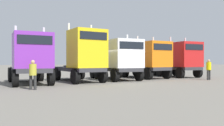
% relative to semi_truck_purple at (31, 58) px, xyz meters
% --- Properties ---
extents(ground, '(200.00, 200.00, 0.00)m').
position_rel_semi_truck_purple_xyz_m(ground, '(7.11, -1.04, -1.81)').
color(ground, slate).
extents(semi_truck_purple, '(2.86, 6.41, 4.07)m').
position_rel_semi_truck_purple_xyz_m(semi_truck_purple, '(0.00, 0.00, 0.00)').
color(semi_truck_purple, '#333338').
rests_on(semi_truck_purple, ground).
extents(semi_truck_yellow, '(2.76, 6.49, 4.54)m').
position_rel_semi_truck_purple_xyz_m(semi_truck_yellow, '(3.84, -0.02, 0.21)').
color(semi_truck_yellow, '#333338').
rests_on(semi_truck_yellow, ground).
extents(semi_truck_white, '(2.98, 6.27, 3.98)m').
position_rel_semi_truck_purple_xyz_m(semi_truck_white, '(7.30, 0.08, -0.05)').
color(semi_truck_white, '#333338').
rests_on(semi_truck_white, ground).
extents(semi_truck_orange, '(2.62, 6.10, 4.00)m').
position_rel_semi_truck_purple_xyz_m(semi_truck_orange, '(10.85, 0.71, -0.03)').
color(semi_truck_orange, '#333338').
rests_on(semi_truck_orange, ground).
extents(semi_truck_red, '(3.06, 5.86, 4.09)m').
position_rel_semi_truck_purple_xyz_m(semi_truck_red, '(14.72, 0.38, 0.00)').
color(semi_truck_red, '#333338').
rests_on(semi_truck_red, ground).
extents(visitor_in_hivis, '(0.45, 0.44, 1.79)m').
position_rel_semi_truck_purple_xyz_m(visitor_in_hivis, '(14.23, -3.19, -0.77)').
color(visitor_in_hivis, '#303030').
rests_on(visitor_in_hivis, ground).
extents(visitor_with_camera, '(0.57, 0.57, 1.69)m').
position_rel_semi_truck_purple_xyz_m(visitor_with_camera, '(-0.46, -3.08, -0.83)').
color(visitor_with_camera, '#292929').
rests_on(visitor_with_camera, ground).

